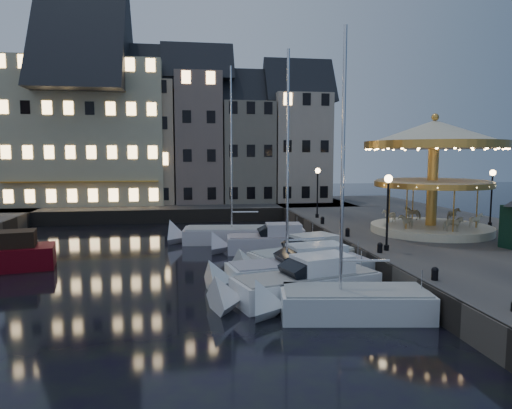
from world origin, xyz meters
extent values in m
plane|color=black|center=(0.00, 0.00, 0.00)|extent=(160.00, 160.00, 0.00)
cube|color=#474442|center=(14.00, 6.00, 0.65)|extent=(16.00, 56.00, 1.30)
cube|color=#474442|center=(-8.00, 28.00, 0.65)|extent=(44.00, 12.00, 1.30)
cube|color=#47423A|center=(6.00, 6.00, 0.65)|extent=(0.15, 44.00, 1.30)
cube|color=#47423A|center=(-6.00, 22.00, 0.65)|extent=(48.00, 0.15, 1.30)
cylinder|color=black|center=(7.20, 1.00, 1.45)|extent=(0.28, 0.28, 0.30)
cylinder|color=black|center=(7.20, 1.00, 3.20)|extent=(0.12, 0.12, 3.80)
sphere|color=#FFD18C|center=(7.20, 1.00, 5.25)|extent=(0.44, 0.44, 0.44)
cylinder|color=black|center=(7.20, 14.50, 1.45)|extent=(0.28, 0.28, 0.30)
cylinder|color=black|center=(7.20, 14.50, 3.20)|extent=(0.12, 0.12, 3.80)
sphere|color=#FFD18C|center=(7.20, 14.50, 5.25)|extent=(0.44, 0.44, 0.44)
cylinder|color=black|center=(18.50, 8.00, 1.45)|extent=(0.28, 0.28, 0.30)
cylinder|color=black|center=(18.50, 8.00, 3.20)|extent=(0.12, 0.12, 3.80)
sphere|color=#FFD18C|center=(18.50, 8.00, 5.25)|extent=(0.44, 0.44, 0.44)
cylinder|color=black|center=(6.60, -5.00, 1.50)|extent=(0.28, 0.28, 0.40)
sphere|color=black|center=(6.60, -5.00, 1.72)|extent=(0.30, 0.30, 0.30)
cylinder|color=black|center=(6.60, 0.50, 1.50)|extent=(0.28, 0.28, 0.40)
sphere|color=black|center=(6.60, 0.50, 1.72)|extent=(0.30, 0.30, 0.30)
cylinder|color=black|center=(6.60, 5.50, 1.50)|extent=(0.28, 0.28, 0.40)
sphere|color=black|center=(6.60, 5.50, 1.72)|extent=(0.30, 0.30, 0.30)
cylinder|color=black|center=(6.60, 11.00, 1.50)|extent=(0.28, 0.28, 0.40)
sphere|color=black|center=(6.60, 11.00, 1.72)|extent=(0.30, 0.30, 0.30)
cube|color=gray|center=(-19.50, 30.00, 6.80)|extent=(5.00, 8.00, 11.00)
cube|color=slate|center=(-14.05, 30.00, 7.30)|extent=(5.60, 8.00, 12.00)
cube|color=tan|center=(-8.00, 30.00, 7.80)|extent=(6.20, 8.00, 13.00)
cube|color=slate|center=(-2.25, 30.00, 8.30)|extent=(5.00, 8.00, 14.00)
cube|color=slate|center=(3.20, 30.00, 6.80)|extent=(5.60, 8.00, 11.00)
cube|color=#AFA08F|center=(9.25, 30.00, 7.30)|extent=(6.20, 8.00, 12.00)
cube|color=beige|center=(-14.00, 30.00, 8.80)|extent=(16.00, 9.00, 15.00)
cube|color=silver|center=(3.00, -5.30, 0.45)|extent=(6.21, 3.13, 1.30)
cube|color=#919696|center=(3.00, -5.30, 1.12)|extent=(5.89, 2.91, 0.10)
cylinder|color=silver|center=(2.41, -5.21, 6.30)|extent=(0.14, 0.14, 10.40)
cube|color=white|center=(1.70, -2.69, 0.45)|extent=(7.11, 4.03, 1.30)
cube|color=gray|center=(1.70, -2.69, 1.12)|extent=(6.73, 3.76, 0.10)
cube|color=white|center=(2.48, -2.46, 1.55)|extent=(2.93, 2.33, 0.80)
cube|color=black|center=(1.18, -2.84, 1.45)|extent=(1.54, 1.83, 0.93)
cube|color=silver|center=(2.05, -0.12, 0.45)|extent=(7.70, 3.42, 1.30)
cube|color=gray|center=(2.05, -0.12, 1.12)|extent=(7.31, 3.19, 0.10)
cube|color=silver|center=(2.93, 0.04, 1.55)|extent=(3.07, 2.10, 0.80)
cube|color=black|center=(1.47, -0.22, 1.45)|extent=(1.49, 1.72, 0.97)
cylinder|color=silver|center=(1.32, -0.24, 6.11)|extent=(0.14, 0.14, 10.02)
cube|color=silver|center=(2.93, 2.58, 0.45)|extent=(6.59, 4.30, 1.30)
cube|color=gray|center=(2.93, 2.58, 1.12)|extent=(6.24, 4.02, 0.10)
cube|color=silver|center=(3.62, 2.83, 1.55)|extent=(2.80, 2.46, 0.80)
cube|color=black|center=(2.47, 2.41, 1.45)|extent=(1.56, 1.92, 0.89)
cube|color=silver|center=(2.05, 7.46, 0.45)|extent=(6.22, 2.44, 1.30)
cube|color=gray|center=(2.05, 7.46, 1.12)|extent=(5.90, 2.26, 0.10)
cube|color=silver|center=(2.78, 7.41, 1.55)|extent=(2.41, 1.68, 0.80)
cube|color=black|center=(1.57, 7.49, 1.45)|extent=(1.16, 1.49, 0.88)
cube|color=silver|center=(0.55, 11.20, 0.45)|extent=(9.15, 3.58, 1.30)
cube|color=gray|center=(0.55, 11.20, 1.12)|extent=(8.68, 3.32, 0.10)
cylinder|color=silver|center=(-0.33, 11.30, 7.10)|extent=(0.14, 0.14, 12.01)
cube|color=black|center=(-13.35, 5.20, 1.75)|extent=(2.34, 2.05, 0.93)
cylinder|color=beige|center=(12.76, 6.20, 1.55)|extent=(7.93, 7.93, 0.50)
cylinder|color=gold|center=(12.76, 6.20, 4.87)|extent=(0.69, 0.69, 6.15)
cylinder|color=beige|center=(12.76, 6.20, 4.77)|extent=(7.34, 7.34, 0.18)
cylinder|color=gold|center=(12.76, 6.20, 4.59)|extent=(7.61, 7.61, 0.35)
cone|color=beige|center=(12.76, 6.20, 8.04)|extent=(9.12, 9.12, 1.59)
cylinder|color=gold|center=(12.76, 6.20, 7.20)|extent=(9.12, 9.12, 0.50)
sphere|color=gold|center=(12.76, 6.20, 9.03)|extent=(0.50, 0.50, 0.50)
imported|color=beige|center=(15.41, 7.02, 2.29)|extent=(1.66, 1.20, 0.99)
camera|label=1|loc=(-3.63, -22.32, 6.50)|focal=32.00mm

